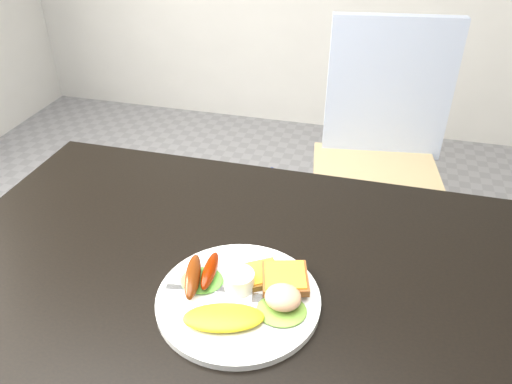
% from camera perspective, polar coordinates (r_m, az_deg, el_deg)
% --- Properties ---
extents(dining_table, '(1.20, 0.80, 0.04)m').
position_cam_1_polar(dining_table, '(0.94, -1.90, -10.69)').
color(dining_table, black).
rests_on(dining_table, ground).
extents(dining_chair, '(0.50, 0.50, 0.05)m').
position_cam_1_polar(dining_chair, '(1.80, 13.52, 1.22)').
color(dining_chair, tan).
rests_on(dining_chair, ground).
extents(person, '(0.53, 0.36, 1.44)m').
position_cam_1_polar(person, '(1.33, -0.86, 3.46)').
color(person, navy).
rests_on(person, ground).
extents(plate, '(0.28, 0.28, 0.01)m').
position_cam_1_polar(plate, '(0.88, -2.03, -12.18)').
color(plate, white).
rests_on(plate, dining_table).
extents(lettuce_left, '(0.08, 0.07, 0.01)m').
position_cam_1_polar(lettuce_left, '(0.90, -6.21, -9.99)').
color(lettuce_left, green).
rests_on(lettuce_left, plate).
extents(lettuce_right, '(0.09, 0.09, 0.01)m').
position_cam_1_polar(lettuce_right, '(0.85, 2.93, -13.34)').
color(lettuce_right, '#579228').
rests_on(lettuce_right, plate).
extents(omelette, '(0.14, 0.10, 0.02)m').
position_cam_1_polar(omelette, '(0.83, -3.73, -14.13)').
color(omelette, yellow).
rests_on(omelette, plate).
extents(sausage_a, '(0.05, 0.12, 0.03)m').
position_cam_1_polar(sausage_a, '(0.89, -7.23, -9.53)').
color(sausage_a, '#5A2203').
rests_on(sausage_a, lettuce_left).
extents(sausage_b, '(0.03, 0.10, 0.02)m').
position_cam_1_polar(sausage_b, '(0.90, -5.30, -8.92)').
color(sausage_b, '#700800').
rests_on(sausage_b, lettuce_left).
extents(ramekin, '(0.05, 0.05, 0.03)m').
position_cam_1_polar(ramekin, '(0.88, -1.96, -10.07)').
color(ramekin, white).
rests_on(ramekin, plate).
extents(toast_a, '(0.09, 0.09, 0.01)m').
position_cam_1_polar(toast_a, '(0.91, 0.63, -9.42)').
color(toast_a, '#986318').
rests_on(toast_a, plate).
extents(toast_b, '(0.10, 0.10, 0.01)m').
position_cam_1_polar(toast_b, '(0.88, 3.33, -9.81)').
color(toast_b, brown).
rests_on(toast_b, toast_a).
extents(potato_salad, '(0.07, 0.07, 0.03)m').
position_cam_1_polar(potato_salad, '(0.84, 3.11, -11.93)').
color(potato_salad, beige).
rests_on(potato_salad, lettuce_right).
extents(fork, '(0.15, 0.04, 0.00)m').
position_cam_1_polar(fork, '(0.89, -5.33, -11.00)').
color(fork, '#ADAFB7').
rests_on(fork, plate).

